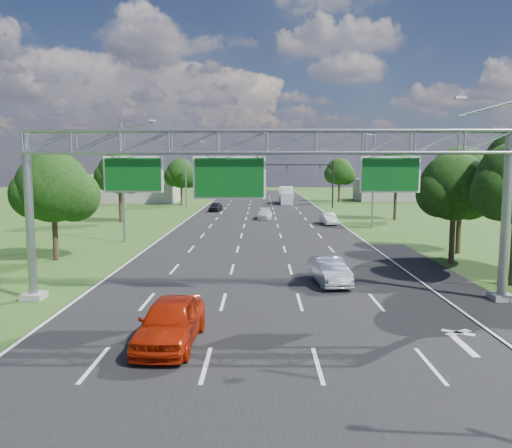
{
  "coord_description": "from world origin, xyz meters",
  "views": [
    {
      "loc": [
        -0.04,
        -11.39,
        6.38
      ],
      "look_at": [
        -0.26,
        12.22,
        3.64
      ],
      "focal_mm": 35.0,
      "sensor_mm": 36.0,
      "label": 1
    }
  ],
  "objects_px": {
    "sign_gantry": "(269,155)",
    "traffic_signal": "(310,174)",
    "silver_sedan": "(329,271)",
    "box_truck": "(286,196)",
    "red_coupe": "(170,321)"
  },
  "relations": [
    {
      "from": "red_coupe",
      "to": "box_truck",
      "type": "height_order",
      "value": "box_truck"
    },
    {
      "from": "sign_gantry",
      "to": "traffic_signal",
      "type": "bearing_deg",
      "value": 82.32
    },
    {
      "from": "sign_gantry",
      "to": "box_truck",
      "type": "height_order",
      "value": "sign_gantry"
    },
    {
      "from": "sign_gantry",
      "to": "red_coupe",
      "type": "bearing_deg",
      "value": -120.72
    },
    {
      "from": "red_coupe",
      "to": "silver_sedan",
      "type": "height_order",
      "value": "red_coupe"
    },
    {
      "from": "sign_gantry",
      "to": "silver_sedan",
      "type": "xyz_separation_m",
      "value": [
        3.37,
        3.32,
        -6.18
      ]
    },
    {
      "from": "sign_gantry",
      "to": "red_coupe",
      "type": "distance_m",
      "value": 9.3
    },
    {
      "from": "silver_sedan",
      "to": "box_truck",
      "type": "distance_m",
      "value": 59.03
    },
    {
      "from": "silver_sedan",
      "to": "red_coupe",
      "type": "bearing_deg",
      "value": -133.79
    },
    {
      "from": "box_truck",
      "to": "red_coupe",
      "type": "bearing_deg",
      "value": -91.36
    },
    {
      "from": "silver_sedan",
      "to": "box_truck",
      "type": "xyz_separation_m",
      "value": [
        0.7,
        59.03,
        0.64
      ]
    },
    {
      "from": "box_truck",
      "to": "traffic_signal",
      "type": "bearing_deg",
      "value": -66.7
    },
    {
      "from": "sign_gantry",
      "to": "traffic_signal",
      "type": "relative_size",
      "value": 1.92
    },
    {
      "from": "red_coupe",
      "to": "silver_sedan",
      "type": "bearing_deg",
      "value": 56.27
    },
    {
      "from": "sign_gantry",
      "to": "red_coupe",
      "type": "relative_size",
      "value": 4.76
    }
  ]
}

